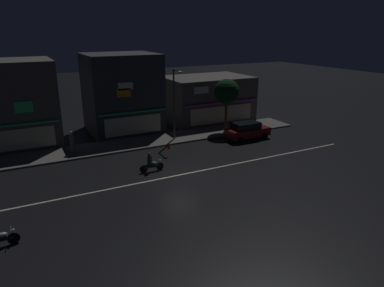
{
  "coord_description": "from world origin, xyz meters",
  "views": [
    {
      "loc": [
        -10.09,
        -21.61,
        10.23
      ],
      "look_at": [
        2.38,
        2.58,
        1.34
      ],
      "focal_mm": 32.91,
      "sensor_mm": 36.0,
      "label": 1
    }
  ],
  "objects_px": {
    "parked_car_near_kerb": "(247,130)",
    "traffic_cone": "(169,145)",
    "pedestrian_on_sidewalk": "(72,143)",
    "streetlamp_mid": "(175,98)",
    "motorcycle_lead": "(151,163)"
  },
  "relations": [
    {
      "from": "parked_car_near_kerb",
      "to": "traffic_cone",
      "type": "relative_size",
      "value": 7.82
    },
    {
      "from": "pedestrian_on_sidewalk",
      "to": "traffic_cone",
      "type": "height_order",
      "value": "pedestrian_on_sidewalk"
    },
    {
      "from": "streetlamp_mid",
      "to": "parked_car_near_kerb",
      "type": "distance_m",
      "value": 7.67
    },
    {
      "from": "parked_car_near_kerb",
      "to": "traffic_cone",
      "type": "bearing_deg",
      "value": 174.19
    },
    {
      "from": "streetlamp_mid",
      "to": "pedestrian_on_sidewalk",
      "type": "height_order",
      "value": "streetlamp_mid"
    },
    {
      "from": "pedestrian_on_sidewalk",
      "to": "parked_car_near_kerb",
      "type": "xyz_separation_m",
      "value": [
        15.87,
        -3.07,
        -0.17
      ]
    },
    {
      "from": "pedestrian_on_sidewalk",
      "to": "parked_car_near_kerb",
      "type": "distance_m",
      "value": 16.17
    },
    {
      "from": "traffic_cone",
      "to": "pedestrian_on_sidewalk",
      "type": "bearing_deg",
      "value": 164.1
    },
    {
      "from": "pedestrian_on_sidewalk",
      "to": "streetlamp_mid",
      "type": "bearing_deg",
      "value": -151.52
    },
    {
      "from": "streetlamp_mid",
      "to": "motorcycle_lead",
      "type": "relative_size",
      "value": 3.5
    },
    {
      "from": "streetlamp_mid",
      "to": "pedestrian_on_sidewalk",
      "type": "xyz_separation_m",
      "value": [
        -9.48,
        0.33,
        -3.06
      ]
    },
    {
      "from": "parked_car_near_kerb",
      "to": "motorcycle_lead",
      "type": "bearing_deg",
      "value": -162.86
    },
    {
      "from": "parked_car_near_kerb",
      "to": "motorcycle_lead",
      "type": "distance_m",
      "value": 11.81
    },
    {
      "from": "pedestrian_on_sidewalk",
      "to": "traffic_cone",
      "type": "relative_size",
      "value": 3.52
    },
    {
      "from": "streetlamp_mid",
      "to": "traffic_cone",
      "type": "relative_size",
      "value": 12.09
    }
  ]
}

